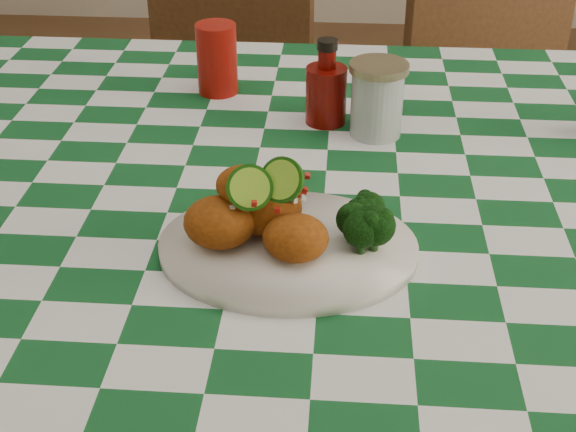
# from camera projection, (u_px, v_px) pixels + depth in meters

# --- Properties ---
(dining_table) EXTENTS (1.66, 1.06, 0.79)m
(dining_table) POSITION_uv_depth(u_px,v_px,m) (320.00, 373.00, 1.36)
(dining_table) COLOR #125022
(dining_table) RESTS_ON ground
(plate) EXTENTS (0.32, 0.25, 0.02)m
(plate) POSITION_uv_depth(u_px,v_px,m) (288.00, 248.00, 0.97)
(plate) COLOR silver
(plate) RESTS_ON dining_table
(fried_chicken_pile) EXTENTS (0.16, 0.12, 0.10)m
(fried_chicken_pile) POSITION_uv_depth(u_px,v_px,m) (270.00, 205.00, 0.94)
(fried_chicken_pile) COLOR #95430E
(fried_chicken_pile) RESTS_ON plate
(broccoli_side) EXTENTS (0.07, 0.07, 0.06)m
(broccoli_side) POSITION_uv_depth(u_px,v_px,m) (357.00, 220.00, 0.95)
(broccoli_side) COLOR black
(broccoli_side) RESTS_ON plate
(red_tumbler) EXTENTS (0.07, 0.07, 0.12)m
(red_tumbler) POSITION_uv_depth(u_px,v_px,m) (217.00, 59.00, 1.36)
(red_tumbler) COLOR #970F08
(red_tumbler) RESTS_ON dining_table
(ketchup_bottle) EXTENTS (0.07, 0.07, 0.14)m
(ketchup_bottle) POSITION_uv_depth(u_px,v_px,m) (326.00, 82.00, 1.25)
(ketchup_bottle) COLOR #690905
(ketchup_bottle) RESTS_ON dining_table
(mason_jar) EXTENTS (0.11, 0.11, 0.12)m
(mason_jar) POSITION_uv_depth(u_px,v_px,m) (377.00, 100.00, 1.22)
(mason_jar) COLOR #B2BCBA
(mason_jar) RESTS_ON dining_table
(wooden_chair_left) EXTENTS (0.50, 0.52, 0.92)m
(wooden_chair_left) POSITION_uv_depth(u_px,v_px,m) (207.00, 140.00, 1.96)
(wooden_chair_left) COLOR #472814
(wooden_chair_left) RESTS_ON ground
(wooden_chair_right) EXTENTS (0.59, 0.60, 0.98)m
(wooden_chair_right) POSITION_uv_depth(u_px,v_px,m) (522.00, 135.00, 1.92)
(wooden_chair_right) COLOR #472814
(wooden_chair_right) RESTS_ON ground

